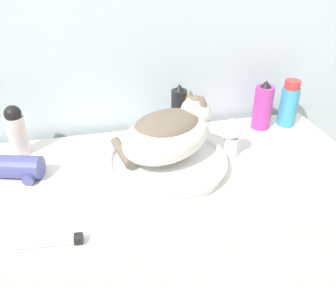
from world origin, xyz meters
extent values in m
cube|color=silver|center=(0.00, 0.62, 1.20)|extent=(8.00, 0.05, 2.40)
cube|color=white|center=(0.00, 0.28, 0.44)|extent=(1.13, 0.57, 0.88)
cylinder|color=white|center=(-0.02, 0.31, 0.90)|extent=(0.34, 0.34, 0.03)
torus|color=white|center=(-0.02, 0.31, 0.91)|extent=(0.36, 0.36, 0.02)
ellipsoid|color=silver|center=(-0.02, 0.31, 0.99)|extent=(0.33, 0.30, 0.13)
ellipsoid|color=#6B5B4C|center=(-0.02, 0.31, 1.02)|extent=(0.26, 0.23, 0.06)
sphere|color=silver|center=(0.08, 0.36, 1.03)|extent=(0.09, 0.09, 0.09)
sphere|color=#6B5B4C|center=(0.08, 0.36, 1.05)|extent=(0.05, 0.05, 0.05)
cone|color=#6B5B4C|center=(0.09, 0.34, 1.08)|extent=(0.03, 0.03, 0.03)
cone|color=#6B5B4C|center=(0.07, 0.38, 1.08)|extent=(0.03, 0.03, 0.03)
cylinder|color=#6B5B4C|center=(-0.14, 0.33, 0.94)|extent=(0.06, 0.15, 0.03)
cylinder|color=silver|center=(0.19, 0.33, 0.91)|extent=(0.04, 0.04, 0.06)
cylinder|color=silver|center=(0.13, 0.32, 0.98)|extent=(0.14, 0.04, 0.09)
sphere|color=silver|center=(0.19, 0.33, 0.97)|extent=(0.06, 0.06, 0.06)
cylinder|color=teal|center=(0.47, 0.49, 0.95)|extent=(0.06, 0.06, 0.14)
cylinder|color=red|center=(0.47, 0.49, 1.03)|extent=(0.05, 0.05, 0.03)
cylinder|color=silver|center=(-0.45, 0.49, 0.94)|extent=(0.06, 0.06, 0.13)
sphere|color=black|center=(-0.45, 0.49, 1.02)|extent=(0.05, 0.05, 0.05)
cylinder|color=#B2338C|center=(0.37, 0.49, 0.96)|extent=(0.07, 0.07, 0.15)
cone|color=black|center=(0.37, 0.49, 1.04)|extent=(0.04, 0.04, 0.02)
cylinder|color=black|center=(0.06, 0.49, 0.96)|extent=(0.05, 0.05, 0.17)
cone|color=black|center=(0.06, 0.49, 1.06)|extent=(0.03, 0.03, 0.02)
cylinder|color=silver|center=(-0.35, 0.07, 0.89)|extent=(0.13, 0.04, 0.02)
cylinder|color=black|center=(-0.27, 0.06, 0.89)|extent=(0.02, 0.03, 0.03)
cylinder|color=#474C8C|center=(-0.45, 0.36, 0.91)|extent=(0.18, 0.11, 0.07)
cylinder|color=#474C8C|center=(-0.40, 0.35, 0.89)|extent=(0.05, 0.09, 0.03)
camera|label=1|loc=(-0.20, -0.54, 1.48)|focal=38.00mm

